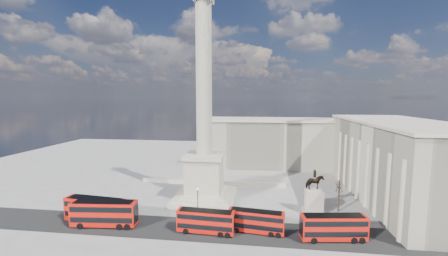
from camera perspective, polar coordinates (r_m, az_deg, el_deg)
ground at (r=62.82m, az=-4.92°, el=-16.08°), size 180.00×180.00×0.00m
asphalt_road at (r=53.03m, az=-1.69°, el=-20.48°), size 120.00×9.00×0.01m
nelsons_column at (r=63.94m, az=-4.09°, el=-3.60°), size 14.00×14.00×49.85m
balustrade_wall at (r=77.41m, az=-2.40°, el=-11.26°), size 40.00×0.60×1.10m
building_east at (r=75.74m, az=32.71°, el=-5.80°), size 19.00×46.00×18.60m
building_northeast at (r=98.31m, az=11.55°, el=-2.94°), size 51.00×17.00×16.60m
red_bus_a at (r=57.78m, az=-23.55°, el=-15.93°), size 12.15×3.73×4.85m
red_bus_b at (r=51.31m, az=-3.71°, el=-18.76°), size 10.35×3.00×4.15m
red_bus_c at (r=51.71m, az=6.73°, el=-18.67°), size 10.11×3.49×4.02m
red_bus_d at (r=52.26m, az=21.85°, el=-18.57°), size 11.08×3.88×4.40m
red_bus_e at (r=60.25m, az=-25.16°, el=-15.09°), size 12.11×4.01×4.82m
victorian_lamp at (r=56.63m, az=-5.48°, el=-14.72°), size 0.53×0.53×6.13m
equestrian_statue at (r=61.90m, az=18.18°, el=-13.52°), size 4.47×3.35×9.18m
bare_tree_near at (r=57.63m, az=34.93°, el=-12.58°), size 1.84×1.84×8.07m
bare_tree_mid at (r=63.41m, az=22.82°, el=-11.04°), size 1.85×1.85×7.01m
bare_tree_far at (r=74.48m, az=28.47°, el=-8.04°), size 2.00×2.00×8.15m
pedestrian_walking at (r=58.58m, az=21.29°, el=-17.21°), size 0.74×0.54×1.88m
pedestrian_standing at (r=58.63m, az=27.16°, el=-17.65°), size 0.78×0.63×1.54m
pedestrian_crossing at (r=55.99m, az=-0.65°, el=-18.03°), size 0.67×1.05×1.66m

